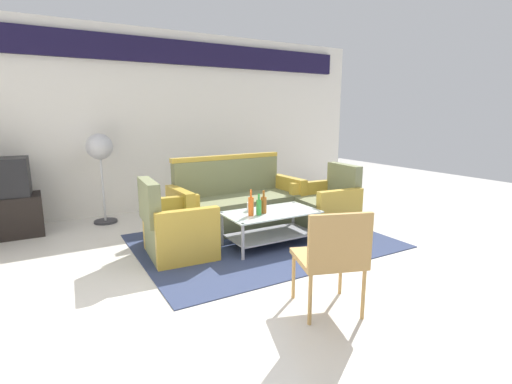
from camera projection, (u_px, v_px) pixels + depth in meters
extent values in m
plane|color=beige|center=(295.00, 263.00, 3.93)|extent=(14.00, 14.00, 0.00)
cube|color=silver|center=(188.00, 122.00, 6.24)|extent=(6.52, 0.12, 2.80)
cube|color=#191433|center=(188.00, 53.00, 5.95)|extent=(5.76, 0.08, 0.36)
cube|color=#2D3856|center=(262.00, 241.00, 4.61)|extent=(2.93, 2.18, 0.01)
cube|color=#6B704C|center=(239.00, 212.00, 5.12)|extent=(1.63, 0.77, 0.42)
cube|color=#6B704C|center=(228.00, 176.00, 5.29)|extent=(1.60, 0.21, 0.48)
cube|color=#B79333|center=(289.00, 198.00, 5.54)|extent=(0.15, 0.70, 0.62)
cube|color=#B79333|center=(181.00, 214.00, 4.66)|extent=(0.15, 0.70, 0.62)
cube|color=#B79333|center=(227.00, 157.00, 5.24)|extent=(1.64, 0.17, 0.06)
cube|color=#6B704C|center=(180.00, 237.00, 4.13)|extent=(0.70, 0.64, 0.40)
cube|color=#6B704C|center=(149.00, 202.00, 3.91)|extent=(0.16, 0.61, 0.45)
cube|color=#B79333|center=(172.00, 221.00, 4.40)|extent=(0.66, 0.14, 0.58)
cube|color=#B79333|center=(188.00, 237.00, 3.83)|extent=(0.66, 0.14, 0.58)
cube|color=#6B704C|center=(324.00, 213.00, 5.12)|extent=(0.70, 0.65, 0.40)
cube|color=#6B704C|center=(344.00, 180.00, 5.16)|extent=(0.16, 0.61, 0.45)
cube|color=#B79333|center=(340.00, 212.00, 4.81)|extent=(0.67, 0.15, 0.58)
cube|color=#B79333|center=(311.00, 202.00, 5.39)|extent=(0.67, 0.15, 0.58)
cube|color=silver|center=(271.00, 212.00, 4.40)|extent=(1.10, 0.60, 0.02)
cube|color=#9E9EA5|center=(271.00, 235.00, 4.45)|extent=(1.00, 0.52, 0.02)
cylinder|color=#9E9EA5|center=(222.00, 229.00, 4.41)|extent=(0.04, 0.04, 0.40)
cylinder|color=#9E9EA5|center=(293.00, 217.00, 4.91)|extent=(0.04, 0.04, 0.40)
cylinder|color=#9E9EA5|center=(243.00, 242.00, 3.97)|extent=(0.04, 0.04, 0.40)
cylinder|color=#9E9EA5|center=(319.00, 227.00, 4.47)|extent=(0.04, 0.04, 0.40)
cylinder|color=#2D8C38|center=(259.00, 208.00, 4.24)|extent=(0.06, 0.06, 0.17)
cylinder|color=#2D8C38|center=(259.00, 197.00, 4.21)|extent=(0.02, 0.02, 0.07)
cylinder|color=#D85919|center=(251.00, 207.00, 4.21)|extent=(0.06, 0.06, 0.21)
cylinder|color=#D85919|center=(251.00, 194.00, 4.18)|extent=(0.02, 0.02, 0.09)
cylinder|color=brown|center=(264.00, 205.00, 4.31)|extent=(0.07, 0.07, 0.19)
cylinder|color=brown|center=(264.00, 194.00, 4.28)|extent=(0.03, 0.03, 0.08)
cylinder|color=silver|center=(250.00, 206.00, 4.44)|extent=(0.08, 0.08, 0.10)
cube|color=black|center=(7.00, 216.00, 4.75)|extent=(0.80, 0.50, 0.52)
cube|color=black|center=(1.00, 177.00, 4.65)|extent=(0.62, 0.47, 0.48)
cube|color=black|center=(4.00, 175.00, 4.85)|extent=(0.51, 0.03, 0.36)
cylinder|color=#2D2D33|center=(106.00, 221.00, 5.42)|extent=(0.32, 0.32, 0.03)
cylinder|color=#B2B2B7|center=(103.00, 188.00, 5.32)|extent=(0.03, 0.03, 0.95)
sphere|color=#B2B2B7|center=(99.00, 147.00, 5.20)|extent=(0.36, 0.36, 0.36)
cube|color=#AD844C|center=(328.00, 258.00, 2.95)|extent=(0.61, 0.61, 0.04)
cube|color=#AD844C|center=(340.00, 241.00, 2.69)|extent=(0.47, 0.19, 0.40)
cylinder|color=#AD844C|center=(294.00, 275.00, 3.15)|extent=(0.03, 0.03, 0.42)
cylinder|color=#AD844C|center=(341.00, 271.00, 3.23)|extent=(0.03, 0.03, 0.42)
cylinder|color=#AD844C|center=(310.00, 298.00, 2.75)|extent=(0.03, 0.03, 0.42)
cylinder|color=#AD844C|center=(363.00, 293.00, 2.83)|extent=(0.03, 0.03, 0.42)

